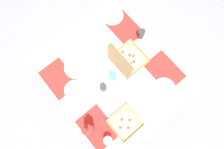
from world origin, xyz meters
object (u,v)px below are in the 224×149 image
object	(u,v)px
pizza_box_corner_right	(125,123)
cup_dark	(141,34)
plate_middle	(75,90)
plate_near_left	(112,15)
pizza_box_edge_far	(127,60)
cup_clear_right	(103,88)
cup_spare	(113,76)
cup_clear_left	(108,140)
soda_bottle	(88,130)
plate_far_left	(164,89)
plate_near_right	(76,67)
condiment_bowl	(71,44)

from	to	relation	value
pizza_box_corner_right	cup_dark	world-z (taller)	cup_dark
plate_middle	plate_near_left	world-z (taller)	same
pizza_box_edge_far	pizza_box_corner_right	xyz separation A→B (m)	(-0.44, 0.40, -0.04)
pizza_box_edge_far	pizza_box_corner_right	bearing A→B (deg)	137.74
cup_clear_right	cup_dark	xyz separation A→B (m)	(0.18, -0.64, 0.00)
pizza_box_corner_right	cup_spare	bearing A→B (deg)	-25.08
plate_near_left	cup_clear_left	world-z (taller)	cup_clear_left
pizza_box_corner_right	plate_near_left	world-z (taller)	pizza_box_corner_right
pizza_box_corner_right	soda_bottle	world-z (taller)	soda_bottle
plate_near_left	cup_clear_left	size ratio (longest dim) A/B	2.41
pizza_box_edge_far	plate_middle	world-z (taller)	pizza_box_edge_far
pizza_box_corner_right	cup_clear_left	world-z (taller)	cup_clear_left
plate_far_left	cup_dark	xyz separation A→B (m)	(0.56, -0.20, 0.05)
pizza_box_corner_right	soda_bottle	size ratio (longest dim) A/B	0.79
pizza_box_corner_right	cup_clear_right	xyz separation A→B (m)	(0.37, -0.05, 0.04)
plate_near_right	cup_clear_left	size ratio (longest dim) A/B	2.40
cup_spare	pizza_box_corner_right	bearing A→B (deg)	154.92
plate_near_left	condiment_bowl	size ratio (longest dim) A/B	2.90
cup_clear_left	cup_spare	world-z (taller)	cup_clear_left
soda_bottle	cup_dark	bearing A→B (deg)	-68.02
plate_middle	plate_far_left	xyz separation A→B (m)	(-0.54, -0.66, 0.00)
pizza_box_edge_far	cup_clear_left	size ratio (longest dim) A/B	3.44
plate_near_left	cup_clear_left	distance (m)	1.26
cup_clear_left	plate_near_right	bearing A→B (deg)	-14.43
plate_near_right	cup_spare	size ratio (longest dim) A/B	2.43
plate_middle	cup_spare	size ratio (longest dim) A/B	2.06
cup_clear_right	cup_spare	bearing A→B (deg)	-78.69
plate_near_left	cup_spare	bearing A→B (deg)	140.82
pizza_box_corner_right	plate_middle	bearing A→B (deg)	17.98
cup_dark	cup_clear_left	xyz separation A→B (m)	(-0.57, 0.91, -0.01)
cup_dark	cup_clear_left	world-z (taller)	cup_dark
cup_spare	condiment_bowl	world-z (taller)	cup_spare
plate_far_left	plate_near_left	bearing A→B (deg)	-7.82
soda_bottle	condiment_bowl	size ratio (longest dim) A/B	3.95
pizza_box_corner_right	plate_far_left	distance (m)	0.49
plate_far_left	condiment_bowl	xyz separation A→B (m)	(0.95, 0.41, 0.02)
pizza_box_corner_right	cup_clear_left	distance (m)	0.22
plate_middle	plate_far_left	bearing A→B (deg)	-129.30
pizza_box_corner_right	cup_clear_left	size ratio (longest dim) A/B	2.60
plate_near_left	condiment_bowl	bearing A→B (deg)	88.46
soda_bottle	cup_clear_left	xyz separation A→B (m)	(-0.18, -0.07, -0.08)
pizza_box_corner_right	plate_far_left	xyz separation A→B (m)	(-0.00, -0.49, -0.00)
pizza_box_edge_far	cup_clear_right	distance (m)	0.36
pizza_box_edge_far	cup_dark	world-z (taller)	pizza_box_edge_far
plate_near_right	cup_dark	xyz separation A→B (m)	(-0.16, -0.72, 0.05)
cup_clear_left	condiment_bowl	bearing A→B (deg)	-17.21
plate_near_right	plate_near_left	bearing A→B (deg)	-71.54
soda_bottle	cup_spare	bearing A→B (deg)	-63.31
plate_near_right	condiment_bowl	bearing A→B (deg)	-25.43
plate_far_left	cup_clear_right	size ratio (longest dim) A/B	2.28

